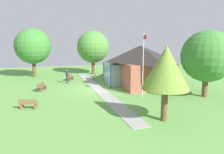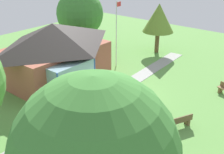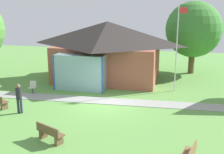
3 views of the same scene
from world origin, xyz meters
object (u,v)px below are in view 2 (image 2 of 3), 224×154
(bench_mid_left, at_px, (84,138))
(tree_behind_pavilion_right, at_px, (80,14))
(patio_chair_west, at_px, (56,114))
(flagpole, at_px, (117,31))
(visitor_strolling_lawn, at_px, (111,118))
(bench_front_center, at_px, (181,121))
(pavilion, at_px, (55,51))
(tree_east_hedge, at_px, (159,18))

(bench_mid_left, xyz_separation_m, tree_behind_pavilion_right, (11.64, 12.01, 3.53))
(patio_chair_west, bearing_deg, flagpole, -172.24)
(visitor_strolling_lawn, bearing_deg, bench_front_center, 127.69)
(pavilion, relative_size, visitor_strolling_lawn, 5.21)
(flagpole, xyz_separation_m, tree_behind_pavilion_right, (1.27, 5.97, 0.60))
(patio_chair_west, height_order, visitor_strolling_lawn, visitor_strolling_lawn)
(bench_mid_left, height_order, visitor_strolling_lawn, visitor_strolling_lawn)
(patio_chair_west, relative_size, tree_behind_pavilion_right, 0.13)
(pavilion, bearing_deg, visitor_strolling_lawn, -109.63)
(bench_mid_left, distance_m, visitor_strolling_lawn, 1.93)
(pavilion, bearing_deg, tree_east_hedge, -13.61)
(flagpole, height_order, visitor_strolling_lawn, flagpole)
(flagpole, xyz_separation_m, patio_chair_west, (-9.76, -2.88, -2.91))
(bench_mid_left, xyz_separation_m, visitor_strolling_lawn, (1.76, -0.51, 0.62))
(tree_behind_pavilion_right, xyz_separation_m, tree_east_hedge, (4.50, -6.84, -0.26))
(tree_behind_pavilion_right, bearing_deg, tree_east_hedge, -56.69)
(patio_chair_west, distance_m, visitor_strolling_lawn, 3.89)
(visitor_strolling_lawn, relative_size, tree_behind_pavilion_right, 0.27)
(bench_mid_left, bearing_deg, patio_chair_west, 104.44)
(bench_front_center, bearing_deg, bench_mid_left, 170.95)
(flagpole, bearing_deg, bench_front_center, -119.64)
(tree_east_hedge, bearing_deg, flagpole, 171.35)
(pavilion, xyz_separation_m, bench_front_center, (0.23, -11.33, -2.10))
(bench_front_center, xyz_separation_m, tree_behind_pavilion_right, (6.65, 15.42, 3.53))
(patio_chair_west, distance_m, tree_east_hedge, 15.99)
(tree_east_hedge, bearing_deg, bench_mid_left, -162.26)
(flagpole, distance_m, bench_mid_left, 12.35)
(bench_front_center, distance_m, patio_chair_west, 7.90)
(bench_front_center, xyz_separation_m, bench_mid_left, (-4.99, 3.41, 0.00))
(patio_chair_west, height_order, tree_behind_pavilion_right, tree_behind_pavilion_right)
(bench_mid_left, bearing_deg, flagpole, 55.62)
(pavilion, distance_m, bench_front_center, 11.52)
(pavilion, height_order, bench_mid_left, pavilion)
(patio_chair_west, relative_size, tree_east_hedge, 0.17)
(pavilion, height_order, patio_chair_west, pavilion)
(flagpole, xyz_separation_m, tree_east_hedge, (5.77, -0.88, 0.34))
(bench_mid_left, distance_m, patio_chair_west, 3.22)
(pavilion, height_order, tree_east_hedge, tree_east_hedge)
(patio_chair_west, bearing_deg, bench_front_center, 115.00)
(visitor_strolling_lawn, relative_size, tree_east_hedge, 0.34)
(bench_front_center, xyz_separation_m, patio_chair_west, (-4.38, 6.57, 0.01))
(bench_mid_left, relative_size, visitor_strolling_lawn, 0.89)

